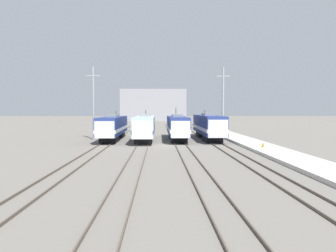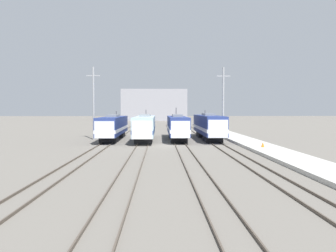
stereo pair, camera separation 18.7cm
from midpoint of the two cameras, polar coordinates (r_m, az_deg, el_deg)
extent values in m
plane|color=#666059|center=(43.56, -1.23, -3.37)|extent=(400.00, 400.00, 0.00)
cube|color=#4C4238|center=(44.26, -12.02, -3.24)|extent=(0.07, 120.00, 0.15)
cube|color=#4C4238|center=(44.02, -10.17, -3.25)|extent=(0.07, 120.00, 0.15)
cube|color=#4C4238|center=(43.64, -5.49, -3.27)|extent=(0.07, 120.00, 0.15)
cube|color=#4C4238|center=(43.57, -3.60, -3.28)|extent=(0.07, 120.00, 0.15)
cube|color=#4C4238|center=(43.60, 1.14, -3.27)|extent=(0.07, 120.00, 0.15)
cube|color=#4C4238|center=(43.70, 3.03, -3.26)|extent=(0.07, 120.00, 0.15)
cube|color=#4C4238|center=(44.14, 7.70, -3.22)|extent=(0.07, 120.00, 0.15)
cube|color=#4C4238|center=(44.40, 9.53, -3.20)|extent=(0.07, 120.00, 0.15)
cube|color=black|center=(48.15, -10.30, -2.25)|extent=(2.43, 3.67, 0.95)
cube|color=black|center=(56.39, -9.04, -1.50)|extent=(2.43, 3.67, 0.95)
cube|color=navy|center=(52.15, -9.64, 0.13)|extent=(2.86, 16.69, 2.66)
cube|color=silver|center=(52.18, -9.63, -0.45)|extent=(2.90, 16.73, 0.48)
cube|color=silver|center=(44.80, -10.95, -0.58)|extent=(2.63, 1.98, 2.26)
cube|color=black|center=(43.88, -11.14, 0.00)|extent=(2.24, 0.08, 0.63)
cube|color=slate|center=(52.10, -9.65, 1.79)|extent=(1.57, 4.17, 0.35)
cylinder|color=#38383D|center=(55.73, -9.13, 2.14)|extent=(0.12, 0.12, 0.89)
cube|color=#232326|center=(46.40, -4.37, -2.41)|extent=(2.44, 3.83, 0.95)
cube|color=#232326|center=(55.06, -3.95, -1.58)|extent=(2.44, 3.83, 0.95)
cube|color=#9EBCCC|center=(50.61, -4.15, 0.12)|extent=(2.87, 17.41, 2.72)
cube|color=navy|center=(50.64, -4.15, -0.50)|extent=(2.91, 17.45, 0.49)
cube|color=silver|center=(42.75, -4.60, -0.66)|extent=(2.64, 1.84, 2.31)
cube|color=black|center=(41.89, -4.66, -0.04)|extent=(2.25, 0.08, 0.65)
cube|color=gray|center=(50.56, -4.16, 1.86)|extent=(1.58, 4.35, 0.35)
cylinder|color=#38383D|center=(54.38, -3.99, 2.29)|extent=(0.12, 0.12, 1.04)
cube|color=black|center=(47.60, 1.76, -2.27)|extent=(2.35, 3.55, 0.95)
cube|color=black|center=(55.63, 1.26, -1.52)|extent=(2.35, 3.55, 0.95)
cube|color=navy|center=(51.50, 1.49, 0.15)|extent=(2.77, 16.15, 2.69)
cube|color=silver|center=(51.53, 1.49, -0.45)|extent=(2.81, 16.19, 0.48)
cube|color=silver|center=(44.35, 2.01, -0.55)|extent=(2.54, 1.99, 2.28)
cube|color=black|center=(43.42, 2.09, 0.04)|extent=(2.16, 0.08, 0.64)
cube|color=slate|center=(51.45, 1.50, 1.84)|extent=(1.52, 4.04, 0.35)
cylinder|color=#38383D|center=(54.99, 1.29, 2.47)|extent=(0.12, 0.12, 1.43)
cube|color=black|center=(48.69, 7.66, -2.18)|extent=(2.46, 3.85, 0.95)
cube|color=black|center=(57.32, 6.23, -1.41)|extent=(2.46, 3.85, 0.95)
cube|color=navy|center=(52.88, 6.90, 0.29)|extent=(2.90, 17.50, 2.85)
cube|color=silver|center=(52.91, 6.89, -0.32)|extent=(2.94, 17.54, 0.51)
cube|color=silver|center=(45.01, 8.42, -0.44)|extent=(2.67, 1.70, 2.43)
cube|color=black|center=(44.22, 8.60, 0.20)|extent=(2.27, 0.08, 0.68)
cube|color=slate|center=(52.83, 6.91, 2.03)|extent=(1.59, 4.38, 0.35)
cylinder|color=#38383D|center=(56.64, 6.32, 2.34)|extent=(0.12, 0.12, 0.84)
cylinder|color=gray|center=(52.78, -12.96, 3.85)|extent=(0.33, 0.33, 11.41)
cube|color=gray|center=(53.03, -13.01, 8.53)|extent=(2.16, 0.16, 0.16)
cylinder|color=gray|center=(52.77, 9.45, 3.88)|extent=(0.33, 0.33, 11.41)
cube|color=gray|center=(53.02, 9.49, 8.57)|extent=(2.16, 0.16, 0.16)
cube|color=#B7B5AD|center=(45.30, 14.35, -2.99)|extent=(4.00, 120.00, 0.36)
cone|color=orange|center=(39.85, 16.08, -3.13)|extent=(0.38, 0.38, 0.59)
cube|color=gray|center=(144.69, -2.59, 3.67)|extent=(28.20, 11.97, 13.53)
camera|label=1|loc=(0.09, -90.12, -0.01)|focal=35.00mm
camera|label=2|loc=(0.09, 89.88, 0.01)|focal=35.00mm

